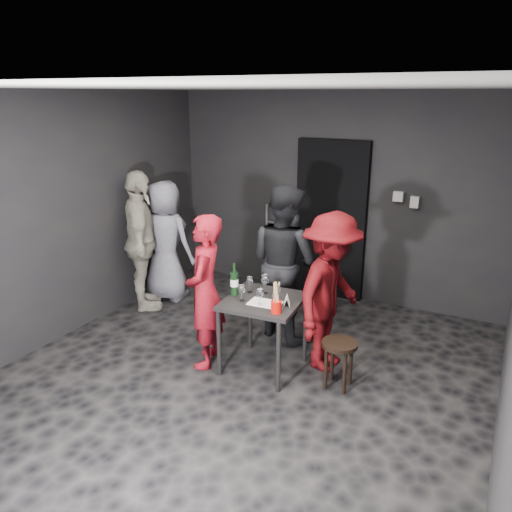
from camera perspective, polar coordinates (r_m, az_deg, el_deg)
The scene contains 25 objects.
floor at distance 5.02m, azimuth -1.77°, elevation -13.82°, with size 4.50×5.00×0.02m, color black.
ceiling at distance 4.26m, azimuth -2.14°, elevation 18.72°, with size 4.50×5.00×0.02m, color silver.
wall_back at distance 6.68m, azimuth 8.82°, elevation 6.65°, with size 4.50×0.04×2.70m, color black.
wall_left at distance 5.87m, azimuth -21.44°, elevation 4.02°, with size 0.04×5.00×2.70m, color black.
doorway at distance 6.69m, azimuth 8.53°, elevation 4.04°, with size 0.95×0.10×2.10m, color black.
wallbox_upper at distance 6.39m, azimuth 15.96°, elevation 6.56°, with size 0.12×0.06×0.12m, color #B7B7B2.
wallbox_lower at distance 6.36m, azimuth 17.68°, elevation 5.90°, with size 0.10×0.06×0.14m, color #B7B7B2.
hand_truck at distance 7.05m, azimuth 2.35°, elevation -2.10°, with size 0.40×0.34×1.20m.
tasting_table at distance 4.90m, azimuth 0.85°, elevation -6.02°, with size 0.72×0.72×0.75m.
stool at distance 4.77m, azimuth 9.49°, elevation -10.73°, with size 0.34×0.34×0.47m.
server_red at distance 4.96m, azimuth -5.86°, elevation -3.73°, with size 0.60×0.39×1.63m, color maroon.
woman_black at distance 5.49m, azimuth 3.27°, elevation 0.70°, with size 0.98×0.54×2.02m, color black.
man_maroon at distance 4.91m, azimuth 8.55°, elevation -3.56°, with size 1.11×0.51×1.72m, color #53070B.
bystander_cream at distance 6.35m, azimuth -13.12°, elevation 3.02°, with size 1.23×0.59×2.10m, color #BDB5A2.
bystander_grey at distance 6.66m, azimuth -10.30°, elevation 2.12°, with size 0.83×0.45×1.70m, color gray.
tasting_mat at distance 4.77m, azimuth 1.02°, elevation -5.41°, with size 0.31×0.21×0.00m, color white.
wine_glass_a at distance 4.79m, azimuth -1.64°, elevation -4.16°, with size 0.07×0.07×0.18m, color white, non-canonical shape.
wine_glass_b at distance 4.99m, azimuth -0.73°, elevation -3.19°, with size 0.07×0.07×0.18m, color white, non-canonical shape.
wine_glass_c at distance 4.96m, azimuth 1.03°, elevation -3.11°, with size 0.08×0.08×0.22m, color white, non-canonical shape.
wine_glass_d at distance 4.70m, azimuth 0.46°, elevation -4.60°, with size 0.07×0.07×0.18m, color white, non-canonical shape.
wine_glass_e at distance 4.64m, azimuth 2.24°, elevation -4.89°, with size 0.07×0.07×0.18m, color white, non-canonical shape.
wine_glass_f at distance 4.80m, azimuth 2.49°, elevation -4.11°, with size 0.07×0.07×0.18m, color white, non-canonical shape.
wine_bottle at distance 4.93m, azimuth -2.49°, elevation -3.06°, with size 0.08×0.08×0.33m.
breadstick_cup at distance 4.53m, azimuth 2.35°, elevation -4.83°, with size 0.10×0.10×0.31m.
reserved_card at distance 4.73m, azimuth 3.41°, elevation -5.06°, with size 0.07×0.12×0.09m, color white, non-canonical shape.
Camera 1 is at (2.12, -3.69, 2.66)m, focal length 35.00 mm.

